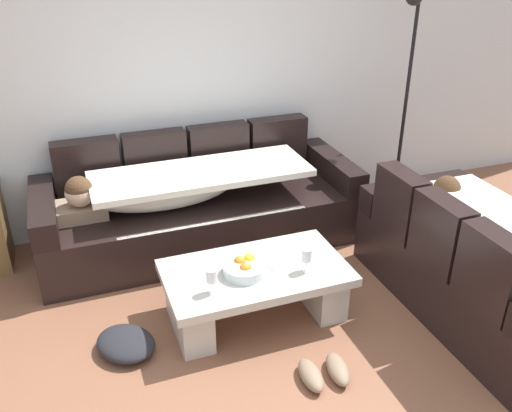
% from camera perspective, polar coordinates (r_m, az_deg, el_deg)
% --- Properties ---
extents(ground_plane, '(14.00, 14.00, 0.00)m').
position_cam_1_polar(ground_plane, '(3.42, 1.42, -16.85)').
color(ground_plane, brown).
extents(back_wall, '(9.00, 0.10, 2.70)m').
position_cam_1_polar(back_wall, '(4.64, -8.47, 14.05)').
color(back_wall, silver).
rests_on(back_wall, ground_plane).
extents(couch_along_wall, '(2.55, 0.92, 0.88)m').
position_cam_1_polar(couch_along_wall, '(4.50, -6.41, -0.14)').
color(couch_along_wall, black).
rests_on(couch_along_wall, ground_plane).
extents(couch_near_window, '(0.92, 1.73, 0.88)m').
position_cam_1_polar(couch_near_window, '(4.02, 22.08, -5.65)').
color(couch_near_window, black).
rests_on(couch_near_window, ground_plane).
extents(coffee_table, '(1.20, 0.68, 0.38)m').
position_cam_1_polar(coffee_table, '(3.67, -0.03, -8.41)').
color(coffee_table, beige).
rests_on(coffee_table, ground_plane).
extents(fruit_bowl, '(0.28, 0.28, 0.10)m').
position_cam_1_polar(fruit_bowl, '(3.53, -1.19, -6.46)').
color(fruit_bowl, silver).
rests_on(fruit_bowl, coffee_table).
extents(wine_glass_near_left, '(0.07, 0.07, 0.17)m').
position_cam_1_polar(wine_glass_near_left, '(3.33, -4.66, -7.34)').
color(wine_glass_near_left, silver).
rests_on(wine_glass_near_left, coffee_table).
extents(wine_glass_near_right, '(0.07, 0.07, 0.17)m').
position_cam_1_polar(wine_glass_near_right, '(3.53, 5.30, -5.18)').
color(wine_glass_near_right, silver).
rests_on(wine_glass_near_right, coffee_table).
extents(open_magazine, '(0.34, 0.30, 0.01)m').
position_cam_1_polar(open_magazine, '(3.71, 2.30, -5.31)').
color(open_magazine, white).
rests_on(open_magazine, coffee_table).
extents(floor_lamp, '(0.33, 0.31, 1.95)m').
position_cam_1_polar(floor_lamp, '(5.04, 15.30, 11.68)').
color(floor_lamp, black).
rests_on(floor_lamp, ground_plane).
extents(pair_of_shoes, '(0.32, 0.29, 0.09)m').
position_cam_1_polar(pair_of_shoes, '(3.37, 7.13, -16.80)').
color(pair_of_shoes, '#8C7259').
rests_on(pair_of_shoes, ground_plane).
extents(crumpled_garment, '(0.49, 0.51, 0.12)m').
position_cam_1_polar(crumpled_garment, '(3.60, -13.42, -13.75)').
color(crumpled_garment, '#232328').
rests_on(crumpled_garment, ground_plane).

